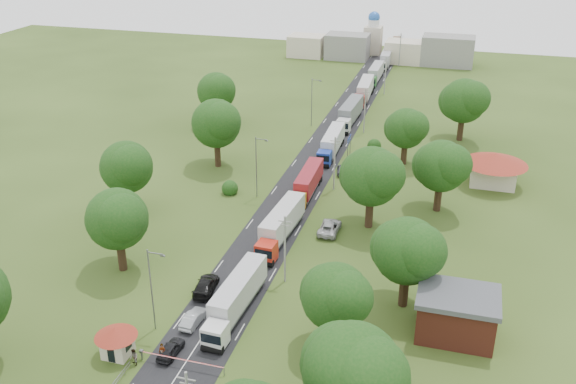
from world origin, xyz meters
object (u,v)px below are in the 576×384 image
(boom_barrier, at_px, (170,358))
(car_lane_front, at_px, (171,349))
(guard_booth, at_px, (116,338))
(info_sign, at_px, (349,142))
(truck_0, at_px, (236,297))
(car_lane_mid, at_px, (194,318))
(pedestrian_near, at_px, (162,352))

(boom_barrier, height_order, car_lane_front, car_lane_front)
(guard_booth, relative_size, info_sign, 1.07)
(info_sign, height_order, truck_0, info_sign)
(car_lane_mid, relative_size, pedestrian_near, 2.22)
(info_sign, bearing_deg, pedestrian_near, -97.29)
(boom_barrier, relative_size, truck_0, 0.63)
(guard_booth, bearing_deg, pedestrian_near, 5.97)
(info_sign, bearing_deg, truck_0, -93.65)
(guard_booth, relative_size, car_lane_mid, 1.01)
(boom_barrier, height_order, pedestrian_near, pedestrian_near)
(truck_0, distance_m, pedestrian_near, 10.68)
(guard_booth, height_order, info_sign, info_sign)
(car_lane_front, distance_m, car_lane_mid, 5.50)
(car_lane_mid, bearing_deg, info_sign, -94.15)
(boom_barrier, bearing_deg, car_lane_mid, 93.71)
(guard_booth, height_order, pedestrian_near, guard_booth)
(car_lane_front, relative_size, car_lane_mid, 0.93)
(truck_0, bearing_deg, guard_booth, -132.27)
(guard_booth, xyz_separation_m, truck_0, (9.22, 10.15, -0.03))
(guard_booth, height_order, car_lane_mid, guard_booth)
(info_sign, bearing_deg, car_lane_mid, -97.54)
(boom_barrier, distance_m, truck_0, 10.76)
(info_sign, bearing_deg, guard_booth, -101.68)
(truck_0, relative_size, car_lane_front, 3.59)
(boom_barrier, height_order, car_lane_mid, car_lane_mid)
(info_sign, relative_size, car_lane_mid, 0.94)
(boom_barrier, distance_m, guard_booth, 5.98)
(guard_booth, relative_size, truck_0, 0.30)
(guard_booth, bearing_deg, info_sign, 78.32)
(boom_barrier, bearing_deg, car_lane_front, 112.22)
(guard_booth, height_order, truck_0, truck_0)
(car_lane_front, relative_size, pedestrian_near, 2.07)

